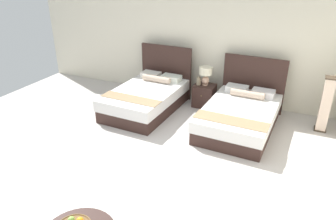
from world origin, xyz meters
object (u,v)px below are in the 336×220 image
(bed_near_window, at_px, (147,97))
(floor_lamp_corner, at_px, (326,105))
(nightstand, at_px, (204,95))
(table_lamp, at_px, (206,74))
(bed_near_corner, at_px, (240,114))
(vase, at_px, (199,81))

(bed_near_window, distance_m, floor_lamp_corner, 3.86)
(nightstand, distance_m, table_lamp, 0.55)
(bed_near_corner, distance_m, table_lamp, 1.40)
(table_lamp, bearing_deg, vase, -157.97)
(table_lamp, distance_m, floor_lamp_corner, 2.65)
(bed_near_corner, height_order, floor_lamp_corner, bed_near_corner)
(bed_near_window, xyz_separation_m, nightstand, (1.17, 0.74, -0.04))
(bed_near_corner, distance_m, nightstand, 1.28)
(bed_near_window, xyz_separation_m, bed_near_corner, (2.22, 0.00, -0.01))
(bed_near_corner, bearing_deg, floor_lamp_corner, 19.62)
(bed_near_corner, relative_size, floor_lamp_corner, 1.94)
(vase, bearing_deg, bed_near_corner, -30.28)
(nightstand, distance_m, vase, 0.40)
(bed_near_corner, distance_m, vase, 1.42)
(nightstand, bearing_deg, bed_near_corner, -35.18)
(vase, xyz_separation_m, floor_lamp_corner, (2.78, -0.13, -0.05))
(nightstand, height_order, floor_lamp_corner, floor_lamp_corner)
(bed_near_window, height_order, nightstand, bed_near_window)
(floor_lamp_corner, bearing_deg, table_lamp, 175.86)
(bed_near_window, relative_size, table_lamp, 5.08)
(bed_near_corner, xyz_separation_m, table_lamp, (-1.05, 0.76, 0.53))
(nightstand, height_order, vase, vase)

